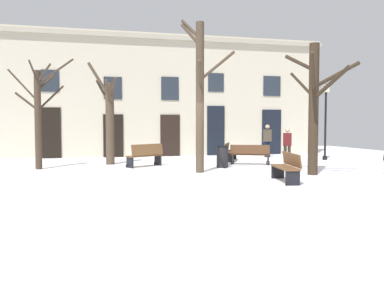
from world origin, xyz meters
TOP-DOWN VIEW (x-y plane):
  - ground_plane at (0.00, 0.00)m, footprint 29.34×29.34m
  - building_facade at (0.01, 7.61)m, footprint 18.34×0.60m
  - tree_right_of_center at (-3.19, 3.66)m, footprint 1.24×1.61m
  - tree_left_of_center at (3.60, -1.50)m, footprint 2.15×2.15m
  - tree_foreground at (-0.04, 0.02)m, footprint 1.89×1.60m
  - tree_near_facade at (-5.86, 2.45)m, footprint 2.49×2.30m
  - streetlamp at (7.15, 3.46)m, footprint 0.30×0.30m
  - litter_bin at (1.22, 1.36)m, footprint 0.49×0.49m
  - bench_by_litter_bin at (2.43, 4.03)m, footprint 1.17×1.85m
  - bench_near_lamp at (-1.77, 2.36)m, footprint 1.59×1.23m
  - bench_back_to_back_right at (2.72, 2.16)m, footprint 1.74×1.10m
  - bench_facing_shops at (1.98, -2.72)m, footprint 0.73×1.66m
  - person_near_bench at (5.05, 5.56)m, footprint 0.39×0.24m
  - person_strolling at (4.75, 2.71)m, footprint 0.44×0.37m

SIDE VIEW (x-z plane):
  - ground_plane at x=0.00m, z-range 0.00..0.00m
  - litter_bin at x=1.22m, z-range 0.00..0.87m
  - bench_facing_shops at x=1.98m, z-range 0.01..0.88m
  - bench_back_to_back_right at x=2.72m, z-range 0.01..0.88m
  - bench_by_litter_bin at x=2.43m, z-range 0.02..0.88m
  - bench_near_lamp at x=-1.77m, z-range 0.00..0.94m
  - person_strolling at x=4.75m, z-range 0.08..1.67m
  - person_near_bench at x=5.05m, z-range 0.10..1.83m
  - tree_right_of_center at x=-3.19m, z-range -0.24..4.19m
  - tree_near_facade at x=-5.86m, z-range 0.02..4.35m
  - streetlamp at x=7.15m, z-range 0.42..4.16m
  - tree_left_of_center at x=3.60m, z-range 0.21..4.69m
  - tree_foreground at x=-0.04m, z-range 0.09..5.62m
  - building_facade at x=0.01m, z-range 0.04..6.74m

